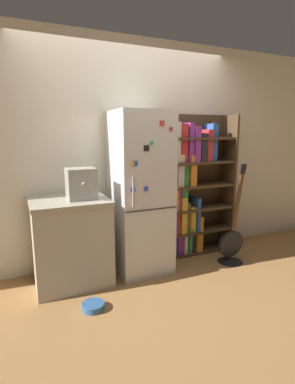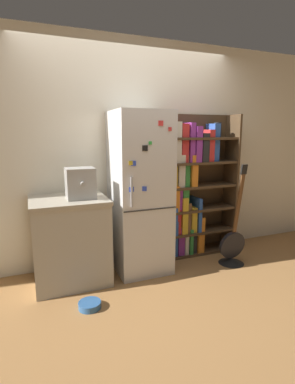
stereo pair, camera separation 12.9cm
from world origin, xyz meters
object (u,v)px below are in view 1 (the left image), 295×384
(refrigerator, at_px, (140,193))
(guitar, at_px, (231,248))
(espresso_machine, at_px, (81,184))
(pet_bowl, at_px, (93,306))
(bookshelf, at_px, (190,188))

(refrigerator, relative_size, guitar, 1.47)
(guitar, bearing_deg, espresso_machine, 172.02)
(refrigerator, bearing_deg, espresso_machine, -174.31)
(espresso_machine, bearing_deg, guitar, -7.98)
(pet_bowl, bearing_deg, espresso_machine, 84.69)
(refrigerator, distance_m, espresso_machine, 0.68)
(refrigerator, distance_m, bookshelf, 0.79)
(guitar, relative_size, pet_bowl, 5.91)
(bookshelf, height_order, pet_bowl, bookshelf)
(bookshelf, bearing_deg, refrigerator, -166.64)
(refrigerator, bearing_deg, bookshelf, 13.36)
(espresso_machine, height_order, guitar, guitar)
(bookshelf, xyz_separation_m, pet_bowl, (-1.47, -0.79, -0.82))
(bookshelf, relative_size, espresso_machine, 5.71)
(pet_bowl, bearing_deg, refrigerator, 40.78)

